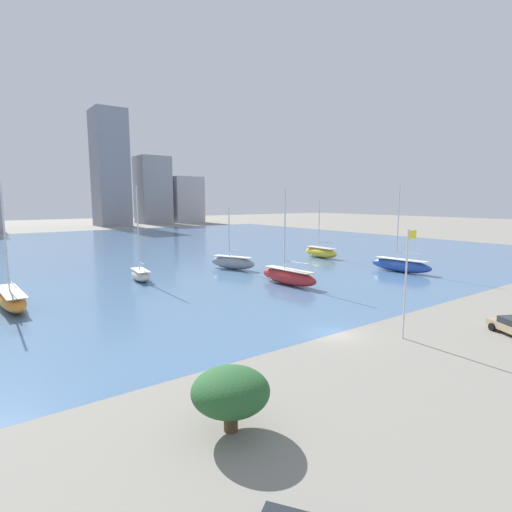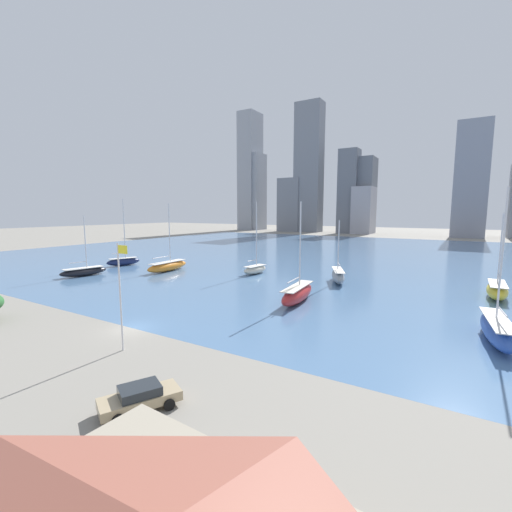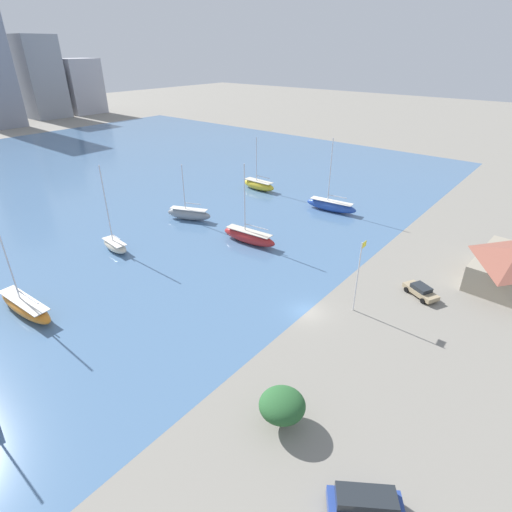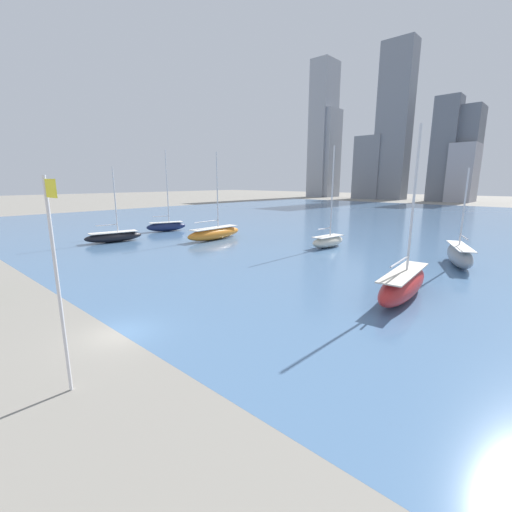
{
  "view_description": "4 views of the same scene",
  "coord_description": "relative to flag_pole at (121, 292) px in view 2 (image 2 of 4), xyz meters",
  "views": [
    {
      "loc": [
        -25.33,
        -23.03,
        11.57
      ],
      "look_at": [
        5.05,
        18.41,
        4.4
      ],
      "focal_mm": 28.0,
      "sensor_mm": 36.0,
      "label": 1
    },
    {
      "loc": [
        28.23,
        -22.43,
        11.86
      ],
      "look_at": [
        4.8,
        16.58,
        5.94
      ],
      "focal_mm": 24.0,
      "sensor_mm": 36.0,
      "label": 2
    },
    {
      "loc": [
        -35.16,
        -20.43,
        28.91
      ],
      "look_at": [
        1.04,
        8.98,
        4.34
      ],
      "focal_mm": 28.0,
      "sensor_mm": 36.0,
      "label": 3
    },
    {
      "loc": [
        19.05,
        -8.67,
        9.04
      ],
      "look_at": [
        -0.1,
        12.35,
        2.81
      ],
      "focal_mm": 24.0,
      "sensor_mm": 36.0,
      "label": 4
    }
  ],
  "objects": [
    {
      "name": "sailboat_orange",
      "position": [
        -25.8,
        30.67,
        -4.07
      ],
      "size": [
        2.9,
        10.93,
        13.43
      ],
      "rotation": [
        0.0,
        0.0,
        0.05
      ],
      "color": "orange",
      "rests_on": "harbor_water"
    },
    {
      "name": "sailboat_cream",
      "position": [
        -9.15,
        37.03,
        -4.16
      ],
      "size": [
        2.83,
        6.38,
        13.67
      ],
      "rotation": [
        0.0,
        0.0,
        -0.11
      ],
      "color": "beige",
      "rests_on": "harbor_water"
    },
    {
      "name": "sailboat_navy",
      "position": [
        -39.47,
        30.8,
        -4.11
      ],
      "size": [
        4.13,
        7.46,
        14.54
      ],
      "rotation": [
        0.0,
        0.0,
        -0.32
      ],
      "color": "#19234C",
      "rests_on": "harbor_water"
    },
    {
      "name": "parked_sedan_tan",
      "position": [
        8.35,
        -5.3,
        -4.32
      ],
      "size": [
        3.84,
        5.04,
        1.5
      ],
      "rotation": [
        0.0,
        0.0,
        -0.47
      ],
      "color": "tan",
      "rests_on": "ground_plane"
    },
    {
      "name": "sailboat_black",
      "position": [
        -35.43,
        18.91,
        -4.25
      ],
      "size": [
        3.85,
        8.65,
        11.13
      ],
      "rotation": [
        0.0,
        0.0,
        -0.18
      ],
      "color": "black",
      "rests_on": "harbor_water"
    },
    {
      "name": "ground_plane",
      "position": [
        -3.96,
        4.19,
        -5.1
      ],
      "size": [
        500.0,
        500.0,
        0.0
      ],
      "primitive_type": "plane",
      "color": "gray"
    },
    {
      "name": "sailboat_yellow",
      "position": [
        29.05,
        38.38,
        -3.99
      ],
      "size": [
        2.56,
        8.58,
        11.63
      ],
      "rotation": [
        0.0,
        0.0,
        -0.01
      ],
      "color": "yellow",
      "rests_on": "harbor_water"
    },
    {
      "name": "sailboat_blue",
      "position": [
        27.69,
        18.99,
        -3.97
      ],
      "size": [
        3.23,
        10.53,
        14.08
      ],
      "rotation": [
        0.0,
        0.0,
        0.1
      ],
      "color": "#284CA8",
      "rests_on": "harbor_water"
    },
    {
      "name": "distant_city_skyline",
      "position": [
        -27.13,
        173.78,
        19.98
      ],
      "size": [
        177.4,
        24.18,
        74.48
      ],
      "color": "#8E939E",
      "rests_on": "ground_plane"
    },
    {
      "name": "flag_pole",
      "position": [
        0.0,
        0.0,
        0.0
      ],
      "size": [
        1.24,
        0.14,
        9.28
      ],
      "color": "silver",
      "rests_on": "ground_plane"
    },
    {
      "name": "harbor_water",
      "position": [
        -3.96,
        74.19,
        -5.1
      ],
      "size": [
        180.0,
        140.0,
        0.0
      ],
      "color": "#4C7099",
      "rests_on": "ground_plane"
    },
    {
      "name": "sailboat_gray",
      "position": [
        6.98,
        37.37,
        -3.94
      ],
      "size": [
        5.15,
        8.66,
        10.43
      ],
      "rotation": [
        0.0,
        0.0,
        0.41
      ],
      "color": "gray",
      "rests_on": "harbor_water"
    },
    {
      "name": "sailboat_red",
      "position": [
        6.34,
        22.21,
        -3.93
      ],
      "size": [
        2.98,
        10.17,
        13.15
      ],
      "rotation": [
        0.0,
        0.0,
        0.08
      ],
      "color": "#B72828",
      "rests_on": "harbor_water"
    }
  ]
}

